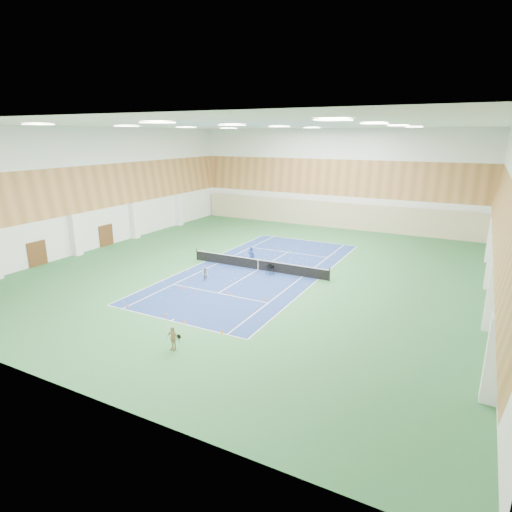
# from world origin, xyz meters

# --- Properties ---
(ground) EXTENTS (40.00, 40.00, 0.00)m
(ground) POSITION_xyz_m (0.00, 0.00, 0.00)
(ground) COLOR #2A6233
(ground) RESTS_ON ground
(room_shell) EXTENTS (36.00, 40.00, 12.00)m
(room_shell) POSITION_xyz_m (0.00, 0.00, 6.00)
(room_shell) COLOR white
(room_shell) RESTS_ON ground
(wood_cladding) EXTENTS (36.00, 40.00, 8.00)m
(wood_cladding) POSITION_xyz_m (0.00, 0.00, 8.00)
(wood_cladding) COLOR #B37842
(wood_cladding) RESTS_ON room_shell
(ceiling_light_grid) EXTENTS (21.40, 25.40, 0.06)m
(ceiling_light_grid) POSITION_xyz_m (0.00, 0.00, 11.92)
(ceiling_light_grid) COLOR white
(ceiling_light_grid) RESTS_ON room_shell
(court_surface) EXTENTS (10.97, 23.77, 0.01)m
(court_surface) POSITION_xyz_m (0.00, 0.00, 0.01)
(court_surface) COLOR navy
(court_surface) RESTS_ON ground
(tennis_balls_scatter) EXTENTS (10.57, 22.77, 0.07)m
(tennis_balls_scatter) POSITION_xyz_m (0.00, 0.00, 0.05)
(tennis_balls_scatter) COLOR #C4EB28
(tennis_balls_scatter) RESTS_ON ground
(tennis_net) EXTENTS (12.80, 0.10, 1.10)m
(tennis_net) POSITION_xyz_m (0.00, 0.00, 0.55)
(tennis_net) COLOR black
(tennis_net) RESTS_ON ground
(back_curtain) EXTENTS (35.40, 0.16, 3.20)m
(back_curtain) POSITION_xyz_m (0.00, 19.75, 1.60)
(back_curtain) COLOR #C6B793
(back_curtain) RESTS_ON ground
(door_left_a) EXTENTS (0.08, 1.80, 2.20)m
(door_left_a) POSITION_xyz_m (-17.92, -8.00, 1.10)
(door_left_a) COLOR #593319
(door_left_a) RESTS_ON ground
(door_left_b) EXTENTS (0.08, 1.80, 2.20)m
(door_left_b) POSITION_xyz_m (-17.92, 0.00, 1.10)
(door_left_b) COLOR #593319
(door_left_b) RESTS_ON ground
(coach) EXTENTS (0.71, 0.52, 1.82)m
(coach) POSITION_xyz_m (-1.00, 0.65, 0.91)
(coach) COLOR navy
(coach) RESTS_ON ground
(child_court) EXTENTS (0.55, 0.43, 1.12)m
(child_court) POSITION_xyz_m (-2.39, -4.55, 0.56)
(child_court) COLOR #93949B
(child_court) RESTS_ON ground
(child_apron) EXTENTS (0.81, 0.39, 1.34)m
(child_apron) POSITION_xyz_m (2.44, -14.74, 0.67)
(child_apron) COLOR tan
(child_apron) RESTS_ON ground
(ball_cart) EXTENTS (0.64, 0.64, 0.86)m
(ball_cart) POSITION_xyz_m (1.51, -0.75, 0.43)
(ball_cart) COLOR black
(ball_cart) RESTS_ON ground
(cone_svc_a) EXTENTS (0.22, 0.22, 0.24)m
(cone_svc_a) POSITION_xyz_m (-2.99, -6.85, 0.12)
(cone_svc_a) COLOR #FF470D
(cone_svc_a) RESTS_ON ground
(cone_svc_b) EXTENTS (0.17, 0.17, 0.19)m
(cone_svc_b) POSITION_xyz_m (-1.70, -6.91, 0.09)
(cone_svc_b) COLOR #FF530D
(cone_svc_b) RESTS_ON ground
(cone_svc_c) EXTENTS (0.20, 0.20, 0.23)m
(cone_svc_c) POSITION_xyz_m (0.84, -6.23, 0.11)
(cone_svc_c) COLOR orange
(cone_svc_c) RESTS_ON ground
(cone_svc_d) EXTENTS (0.18, 0.18, 0.20)m
(cone_svc_d) POSITION_xyz_m (3.65, -5.90, 0.10)
(cone_svc_d) COLOR orange
(cone_svc_d) RESTS_ON ground
(cone_base_a) EXTENTS (0.18, 0.18, 0.20)m
(cone_base_a) POSITION_xyz_m (-4.04, -11.47, 0.10)
(cone_base_a) COLOR #D5570B
(cone_base_a) RESTS_ON ground
(cone_base_b) EXTENTS (0.17, 0.17, 0.19)m
(cone_base_b) POSITION_xyz_m (-0.79, -11.51, 0.09)
(cone_base_b) COLOR #E4560C
(cone_base_b) RESTS_ON ground
(cone_base_c) EXTENTS (0.20, 0.20, 0.22)m
(cone_base_c) POSITION_xyz_m (0.95, -11.77, 0.11)
(cone_base_c) COLOR orange
(cone_base_c) RESTS_ON ground
(cone_base_d) EXTENTS (0.20, 0.20, 0.22)m
(cone_base_d) POSITION_xyz_m (3.77, -11.82, 0.11)
(cone_base_d) COLOR orange
(cone_base_d) RESTS_ON ground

